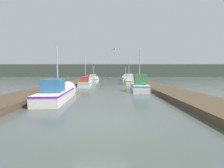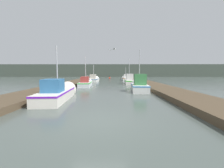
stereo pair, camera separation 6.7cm
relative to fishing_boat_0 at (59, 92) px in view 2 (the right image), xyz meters
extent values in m
plane|color=#47514C|center=(3.32, -4.98, -0.46)|extent=(200.00, 200.00, 0.00)
cube|color=#4C3D2B|center=(-2.41, 11.02, -0.28)|extent=(2.88, 40.00, 0.36)
cube|color=#4C3D2B|center=(9.06, 11.02, -0.28)|extent=(2.88, 40.00, 0.36)
cube|color=#424C42|center=(3.32, 52.91, 1.88)|extent=(120.00, 16.00, 4.67)
cube|color=silver|center=(0.05, -0.65, -0.13)|extent=(1.90, 4.92, 0.66)
cube|color=purple|center=(0.05, -0.65, 0.15)|extent=(1.93, 4.95, 0.10)
cone|color=silver|center=(-0.17, 2.29, -0.13)|extent=(1.54, 1.19, 1.47)
cube|color=#2D6699|center=(0.09, -1.26, 0.62)|extent=(1.22, 1.45, 0.82)
cylinder|color=#B2B2B7|center=(0.02, -0.29, 1.74)|extent=(0.08, 0.08, 3.07)
cube|color=silver|center=(6.56, 4.21, -0.12)|extent=(1.77, 3.93, 0.68)
cube|color=#368AD7|center=(6.56, 4.21, 0.16)|extent=(1.80, 3.97, 0.10)
cone|color=silver|center=(6.73, 6.61, -0.12)|extent=(1.50, 1.08, 1.43)
cube|color=#387A42|center=(6.52, 3.73, 0.74)|extent=(1.19, 1.38, 1.04)
cylinder|color=#B2B2B7|center=(6.58, 4.49, 1.96)|extent=(0.08, 0.08, 3.47)
cube|color=silver|center=(0.24, 8.99, -0.17)|extent=(1.69, 4.46, 0.59)
cube|color=green|center=(0.24, 8.99, 0.07)|extent=(1.72, 4.49, 0.10)
cone|color=silver|center=(0.07, 11.64, -0.17)|extent=(1.40, 1.01, 1.35)
cube|color=#99332D|center=(0.27, 8.44, 0.49)|extent=(1.05, 1.43, 0.73)
cylinder|color=#B2B2B7|center=(0.22, 9.32, 1.82)|extent=(0.08, 0.08, 3.39)
cube|color=silver|center=(6.49, 13.24, -0.15)|extent=(1.42, 4.48, 0.62)
cube|color=#1CC118|center=(6.49, 13.24, 0.10)|extent=(1.45, 4.51, 0.10)
cone|color=silver|center=(6.55, 15.97, -0.15)|extent=(1.28, 1.02, 1.26)
cube|color=silver|center=(6.48, 12.69, 0.66)|extent=(1.08, 1.41, 1.00)
cylinder|color=#B2B2B7|center=(6.49, 13.58, 1.92)|extent=(0.08, 0.08, 3.53)
cube|color=silver|center=(0.09, 18.00, -0.17)|extent=(1.71, 4.41, 0.58)
cube|color=#235E94|center=(0.09, 18.00, 0.06)|extent=(1.74, 4.44, 0.10)
cone|color=silver|center=(0.11, 20.73, -0.17)|extent=(1.60, 1.07, 1.59)
cube|color=#B2AD9E|center=(0.08, 17.46, 0.55)|extent=(1.04, 1.47, 0.86)
cylinder|color=#B2B2B7|center=(0.09, 18.33, 1.46)|extent=(0.08, 0.08, 2.67)
cube|color=silver|center=(6.68, 22.41, -0.15)|extent=(1.61, 4.32, 0.62)
cube|color=#B65E2C|center=(6.68, 22.41, 0.10)|extent=(1.64, 4.35, 0.10)
cone|color=silver|center=(6.63, 25.01, -0.15)|extent=(1.46, 0.94, 1.45)
cube|color=silver|center=(6.69, 21.87, 0.53)|extent=(1.05, 1.35, 0.75)
cylinder|color=#B2B2B7|center=(6.68, 22.73, 1.32)|extent=(0.08, 0.08, 2.33)
cylinder|color=#473523|center=(-1.03, 22.35, 0.08)|extent=(0.27, 0.27, 1.08)
cylinder|color=silver|center=(-1.03, 22.35, 0.64)|extent=(0.31, 0.31, 0.04)
cylinder|color=#473523|center=(-0.96, 17.71, 0.12)|extent=(0.28, 0.28, 1.15)
cylinder|color=silver|center=(-0.96, 17.71, 0.71)|extent=(0.33, 0.33, 0.04)
cylinder|color=#473523|center=(7.61, 11.69, 0.20)|extent=(0.22, 0.22, 1.33)
cylinder|color=silver|center=(7.61, 11.69, 0.89)|extent=(0.26, 0.26, 0.04)
sphere|color=red|center=(2.84, 31.79, -0.31)|extent=(0.53, 0.53, 0.53)
cylinder|color=black|center=(2.84, 31.79, 0.20)|extent=(0.06, 0.06, 0.50)
ellipsoid|color=white|center=(3.49, 10.24, 4.48)|extent=(0.30, 0.29, 0.12)
cube|color=gray|center=(3.58, 10.13, 4.50)|extent=(0.27, 0.28, 0.07)
cube|color=gray|center=(3.39, 10.34, 4.50)|extent=(0.27, 0.28, 0.07)
ellipsoid|color=white|center=(4.02, 3.39, 3.58)|extent=(0.28, 0.15, 0.12)
cube|color=gray|center=(4.02, 3.25, 3.60)|extent=(0.13, 0.27, 0.07)
cube|color=gray|center=(4.02, 3.53, 3.60)|extent=(0.13, 0.27, 0.07)
camera|label=1|loc=(3.89, -10.72, 1.50)|focal=24.00mm
camera|label=2|loc=(3.96, -10.72, 1.50)|focal=24.00mm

